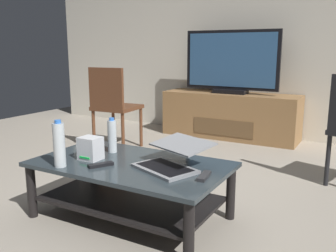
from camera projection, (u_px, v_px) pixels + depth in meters
name	position (u px, v px, depth m)	size (l,w,h in m)	color
ground_plane	(153.00, 203.00, 2.70)	(7.68, 7.68, 0.00)	#9E9384
back_wall	(260.00, 25.00, 4.60)	(6.40, 0.12, 2.80)	beige
coffee_table	(130.00, 179.00, 2.42)	(1.26, 0.72, 0.38)	#2D383D
media_cabinet	(230.00, 115.00, 4.67)	(1.70, 0.49, 0.56)	olive
television	(231.00, 63.00, 4.52)	(1.19, 0.20, 0.77)	black
side_chair	(113.00, 103.00, 4.02)	(0.47, 0.47, 0.92)	#59331E
laptop	(172.00, 158.00, 2.27)	(0.49, 0.50, 0.16)	gray
router_box	(91.00, 148.00, 2.45)	(0.14, 0.12, 0.15)	silver
water_bottle_near	(59.00, 145.00, 2.28)	(0.07, 0.07, 0.30)	silver
water_bottle_far	(112.00, 136.00, 2.61)	(0.06, 0.06, 0.25)	silver
cell_phone	(91.00, 148.00, 2.72)	(0.07, 0.14, 0.01)	black
tv_remote	(101.00, 165.00, 2.31)	(0.04, 0.16, 0.02)	black
soundbar_remote	(204.00, 176.00, 2.11)	(0.04, 0.16, 0.02)	#2D2D30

